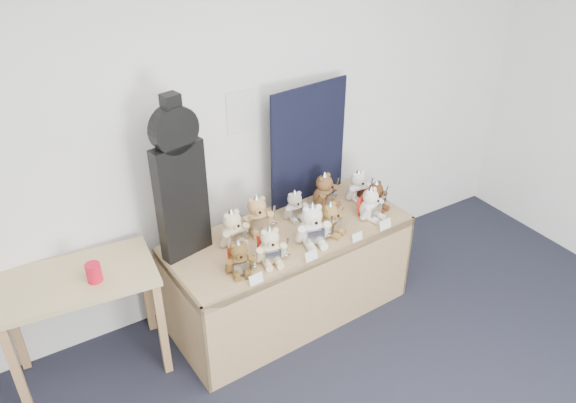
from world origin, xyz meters
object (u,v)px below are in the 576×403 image
teddy_front_left (270,247)px  teddy_back_centre_left (257,215)px  teddy_front_centre (312,226)px  teddy_front_right (331,220)px  teddy_front_end (376,197)px  teddy_back_end (358,187)px  teddy_front_far_left (239,259)px  teddy_back_right (325,191)px  side_table (79,293)px  guitar_case (180,181)px  teddy_back_left (233,229)px  red_cup (94,273)px  display_table (295,255)px  teddy_back_centre_right (295,206)px  teddy_front_far_right (371,205)px

teddy_front_left → teddy_back_centre_left: 0.37m
teddy_front_left → teddy_front_centre: 0.35m
teddy_front_right → teddy_front_left: bearing=163.4°
teddy_front_end → teddy_back_end: 0.18m
teddy_front_far_left → teddy_back_centre_left: (0.32, 0.35, 0.02)m
teddy_front_end → teddy_back_right: size_ratio=0.86×
teddy_back_right → side_table: bearing=159.3°
teddy_back_end → guitar_case: bearing=-177.6°
teddy_front_centre → teddy_front_far_left: bearing=-164.0°
teddy_front_right → teddy_back_left: bearing=136.4°
guitar_case → teddy_back_end: (1.37, -0.04, -0.43)m
teddy_front_centre → teddy_back_left: size_ratio=1.10×
red_cup → teddy_back_right: (1.71, 0.09, -0.01)m
side_table → teddy_front_left: 1.20m
teddy_front_end → teddy_back_end: (-0.02, 0.18, 0.01)m
side_table → teddy_back_centre_left: (1.22, -0.04, 0.18)m
teddy_front_far_left → teddy_front_left: 0.22m
side_table → red_cup: (0.10, -0.10, 0.19)m
guitar_case → teddy_front_centre: bearing=-35.7°
display_table → teddy_front_far_left: size_ratio=6.85×
teddy_front_right → teddy_back_left: size_ratio=0.91×
red_cup → teddy_front_left: size_ratio=0.43×
guitar_case → teddy_front_right: (0.93, -0.30, -0.43)m
teddy_front_centre → teddy_front_right: teddy_front_centre is taller
red_cup → teddy_back_centre_right: (1.43, 0.05, -0.03)m
teddy_front_right → teddy_back_centre_right: 0.31m
teddy_front_right → teddy_back_centre_right: (-0.11, 0.29, -0.01)m
teddy_back_centre_left → teddy_back_right: bearing=13.6°
teddy_front_centre → teddy_back_right: size_ratio=1.11×
display_table → teddy_back_centre_right: size_ratio=7.25×
guitar_case → teddy_back_centre_left: (0.52, -0.01, -0.41)m
teddy_front_left → teddy_back_right: teddy_back_right is taller
side_table → guitar_case: size_ratio=0.90×
teddy_back_centre_right → teddy_front_end: bearing=-13.0°
guitar_case → teddy_back_centre_right: size_ratio=4.51×
teddy_front_right → teddy_back_centre_right: teddy_front_right is taller
teddy_front_centre → teddy_front_right: 0.17m
teddy_front_far_left → teddy_back_left: size_ratio=0.87×
teddy_back_centre_right → teddy_back_right: 0.28m
side_table → red_cup: red_cup is taller
side_table → teddy_back_centre_right: bearing=4.0°
display_table → teddy_front_centre: (0.07, -0.10, 0.28)m
teddy_front_centre → teddy_front_end: 0.64m
display_table → side_table: side_table is taller
guitar_case → teddy_front_left: 0.70m
red_cup → teddy_front_right: teddy_front_right is taller
teddy_front_far_left → teddy_front_end: bearing=20.0°
display_table → teddy_back_centre_left: teddy_back_centre_left is taller
teddy_front_far_right → teddy_back_left: teddy_back_left is taller
teddy_front_end → teddy_back_centre_left: bearing=148.5°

